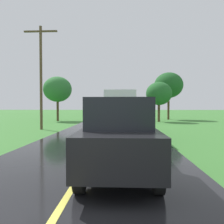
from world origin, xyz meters
TOP-DOWN VIEW (x-y plane):
  - banana_truck_near at (0.91, 11.48)m, footprint 2.38×5.82m
  - utility_pole_roadside at (-5.19, 14.03)m, footprint 2.58×0.20m
  - roadside_tree_near_left at (-6.77, 23.53)m, footprint 3.41×3.41m
  - roadside_tree_mid_right at (7.29, 26.74)m, footprint 3.78×3.78m
  - roadside_tree_far_left at (5.31, 22.62)m, footprint 2.95×2.95m
  - following_car at (0.98, 3.09)m, footprint 1.74×4.10m

SIDE VIEW (x-z plane):
  - following_car at x=0.98m, z-range 0.11..2.03m
  - banana_truck_near at x=0.91m, z-range 0.08..2.88m
  - roadside_tree_far_left at x=5.31m, z-range 0.95..5.53m
  - roadside_tree_near_left at x=-6.77m, z-range 1.15..6.54m
  - utility_pole_roadside at x=-5.19m, z-range 0.37..8.32m
  - roadside_tree_mid_right at x=7.29m, z-range 1.43..7.72m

